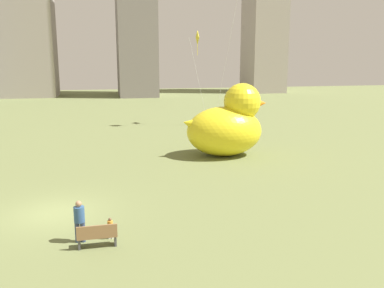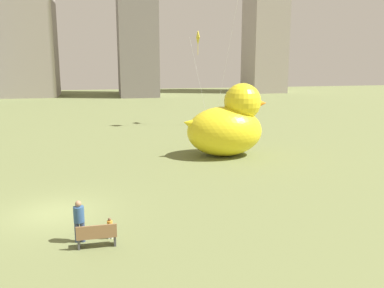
{
  "view_description": "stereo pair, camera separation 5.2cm",
  "coord_description": "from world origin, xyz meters",
  "px_view_note": "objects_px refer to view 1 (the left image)",
  "views": [
    {
      "loc": [
        2.43,
        -18.85,
        6.93
      ],
      "look_at": [
        6.82,
        2.69,
        2.31
      ],
      "focal_mm": 39.85,
      "sensor_mm": 36.0,
      "label": 1
    },
    {
      "loc": [
        2.48,
        -18.86,
        6.93
      ],
      "look_at": [
        6.82,
        2.69,
        2.31
      ],
      "focal_mm": 39.85,
      "sensor_mm": 36.0,
      "label": 2
    }
  ],
  "objects_px": {
    "giant_inflatable_duck": "(227,125)",
    "person_child": "(110,227)",
    "person_adult": "(79,219)",
    "park_bench": "(97,235)",
    "kite_yellow": "(198,41)"
  },
  "relations": [
    {
      "from": "kite_yellow",
      "to": "person_adult",
      "type": "bearing_deg",
      "value": -111.21
    },
    {
      "from": "giant_inflatable_duck",
      "to": "kite_yellow",
      "type": "relative_size",
      "value": 0.66
    },
    {
      "from": "person_child",
      "to": "kite_yellow",
      "type": "distance_m",
      "value": 28.87
    },
    {
      "from": "person_adult",
      "to": "kite_yellow",
      "type": "relative_size",
      "value": 0.18
    },
    {
      "from": "giant_inflatable_duck",
      "to": "park_bench",
      "type": "bearing_deg",
      "value": -123.5
    },
    {
      "from": "person_child",
      "to": "person_adult",
      "type": "bearing_deg",
      "value": -176.95
    },
    {
      "from": "kite_yellow",
      "to": "giant_inflatable_duck",
      "type": "bearing_deg",
      "value": -93.54
    },
    {
      "from": "person_adult",
      "to": "kite_yellow",
      "type": "distance_m",
      "value": 29.18
    },
    {
      "from": "giant_inflatable_duck",
      "to": "person_child",
      "type": "bearing_deg",
      "value": -123.39
    },
    {
      "from": "giant_inflatable_duck",
      "to": "kite_yellow",
      "type": "distance_m",
      "value": 15.08
    },
    {
      "from": "person_child",
      "to": "kite_yellow",
      "type": "relative_size",
      "value": 0.09
    },
    {
      "from": "person_adult",
      "to": "park_bench",
      "type": "bearing_deg",
      "value": -43.9
    },
    {
      "from": "park_bench",
      "to": "kite_yellow",
      "type": "xyz_separation_m",
      "value": [
        9.58,
        26.93,
        7.8
      ]
    },
    {
      "from": "person_child",
      "to": "kite_yellow",
      "type": "bearing_deg",
      "value": 70.89
    },
    {
      "from": "person_adult",
      "to": "person_child",
      "type": "relative_size",
      "value": 1.92
    }
  ]
}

